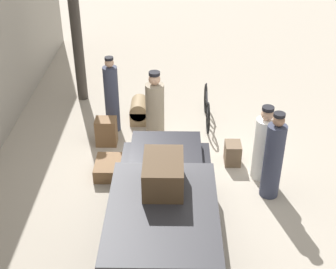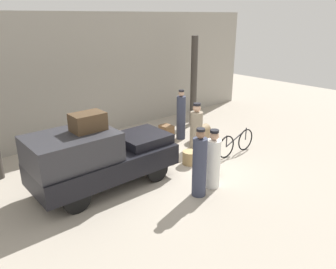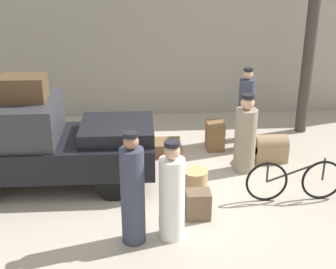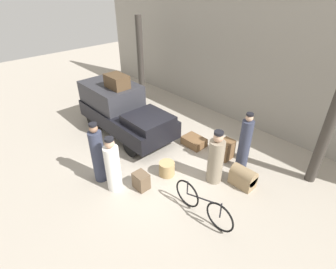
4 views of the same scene
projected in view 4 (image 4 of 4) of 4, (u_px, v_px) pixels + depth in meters
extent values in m
plane|color=#A89E8E|center=(159.00, 160.00, 8.27)|extent=(30.00, 30.00, 0.00)
cube|color=gray|center=(243.00, 63.00, 9.44)|extent=(16.00, 0.15, 4.50)
cylinder|color=#38332D|center=(140.00, 60.00, 11.36)|extent=(0.27, 0.27, 3.62)
cylinder|color=#38332D|center=(330.00, 124.00, 6.55)|extent=(0.27, 0.27, 3.62)
cylinder|color=black|center=(165.00, 130.00, 9.15)|extent=(0.68, 0.12, 0.68)
cylinder|color=black|center=(130.00, 147.00, 8.30)|extent=(0.68, 0.12, 0.68)
cylinder|color=black|center=(125.00, 108.00, 10.64)|extent=(0.68, 0.12, 0.68)
cylinder|color=black|center=(92.00, 120.00, 9.79)|extent=(0.68, 0.12, 0.68)
cube|color=black|center=(127.00, 118.00, 9.31)|extent=(3.85, 1.64, 0.57)
cube|color=#2D2D33|center=(111.00, 93.00, 9.51)|extent=(2.12, 1.51, 0.74)
cube|color=black|center=(148.00, 120.00, 8.31)|extent=(1.35, 1.28, 0.26)
torus|color=black|center=(220.00, 217.00, 5.86)|extent=(0.75, 0.04, 0.75)
torus|color=black|center=(187.00, 194.00, 6.48)|extent=(0.75, 0.04, 0.75)
cylinder|color=#232328|center=(203.00, 199.00, 6.07)|extent=(1.02, 0.04, 0.41)
cylinder|color=#232328|center=(187.00, 188.00, 6.38)|extent=(0.04, 0.04, 0.39)
cylinder|color=#232328|center=(221.00, 211.00, 5.75)|extent=(0.04, 0.04, 0.43)
cylinder|color=tan|center=(167.00, 169.00, 7.58)|extent=(0.46, 0.46, 0.42)
cylinder|color=#33384C|center=(244.00, 146.00, 7.50)|extent=(0.33, 0.33, 1.62)
sphere|color=tan|center=(249.00, 118.00, 7.02)|extent=(0.21, 0.21, 0.21)
cylinder|color=black|center=(250.00, 114.00, 6.97)|extent=(0.20, 0.20, 0.06)
cylinder|color=#33384C|center=(98.00, 157.00, 7.12)|extent=(0.36, 0.36, 1.55)
sphere|color=#936B51|center=(93.00, 129.00, 6.65)|extent=(0.22, 0.22, 0.22)
cylinder|color=black|center=(93.00, 125.00, 6.59)|extent=(0.21, 0.21, 0.06)
cylinder|color=gray|center=(215.00, 162.00, 7.14)|extent=(0.43, 0.43, 1.30)
sphere|color=tan|center=(218.00, 137.00, 6.73)|extent=(0.27, 0.27, 0.27)
cylinder|color=black|center=(219.00, 133.00, 6.66)|extent=(0.25, 0.25, 0.07)
cylinder|color=white|center=(113.00, 169.00, 6.85)|extent=(0.40, 0.40, 1.34)
sphere|color=tan|center=(110.00, 144.00, 6.43)|extent=(0.25, 0.25, 0.25)
cylinder|color=black|center=(109.00, 139.00, 6.37)|extent=(0.23, 0.23, 0.07)
cube|color=brown|center=(194.00, 141.00, 8.91)|extent=(0.76, 0.55, 0.29)
cube|color=brown|center=(141.00, 181.00, 7.09)|extent=(0.41, 0.33, 0.48)
cube|color=#937A56|center=(243.00, 180.00, 7.22)|extent=(0.67, 0.42, 0.36)
cylinder|color=#937A56|center=(244.00, 175.00, 7.12)|extent=(0.67, 0.42, 0.42)
cube|color=brown|center=(226.00, 150.00, 8.21)|extent=(0.38, 0.47, 0.63)
cube|color=#4C3823|center=(117.00, 81.00, 8.89)|extent=(0.81, 0.57, 0.45)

